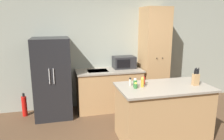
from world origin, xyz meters
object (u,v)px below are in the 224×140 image
pantry_cabinet (154,58)px  spice_bottle_short_red (144,81)px  microwave (124,62)px  fire_extinguisher (24,106)px  refrigerator (52,78)px  spice_bottle_tall_dark (142,82)px  spice_bottle_pale_salt (136,86)px  knife_block (196,79)px  spice_bottle_amber_oil (130,82)px  spice_bottle_green_herb (135,83)px

pantry_cabinet → spice_bottle_short_red: bearing=-120.5°
microwave → fire_extinguisher: bearing=-178.2°
refrigerator → microwave: (1.60, 0.18, 0.22)m
pantry_cabinet → spice_bottle_tall_dark: bearing=-120.4°
spice_bottle_tall_dark → spice_bottle_pale_salt: (-0.13, -0.04, -0.03)m
knife_block → spice_bottle_short_red: knife_block is taller
spice_bottle_tall_dark → fire_extinguisher: (-2.05, 1.47, -0.79)m
microwave → spice_bottle_amber_oil: (-0.33, -1.42, -0.05)m
knife_block → spice_bottle_pale_salt: knife_block is taller
spice_bottle_amber_oil → spice_bottle_pale_salt: size_ratio=1.42×
spice_bottle_green_herb → spice_bottle_pale_salt: bearing=-102.6°
knife_block → spice_bottle_short_red: (-0.82, 0.25, -0.05)m
spice_bottle_green_herb → microwave: bearing=79.7°
spice_bottle_green_herb → fire_extinguisher: 2.54m
spice_bottle_pale_salt → refrigerator: bearing=133.0°
microwave → spice_bottle_amber_oil: 1.46m
spice_bottle_tall_dark → microwave: bearing=84.1°
refrigerator → spice_bottle_pale_salt: 1.93m
spice_bottle_tall_dark → pantry_cabinet: bearing=59.6°
knife_block → spice_bottle_tall_dark: (-0.89, 0.12, -0.03)m
spice_bottle_tall_dark → spice_bottle_short_red: (0.07, 0.13, -0.01)m
fire_extinguisher → refrigerator: bearing=-10.4°
refrigerator → fire_extinguisher: (-0.61, 0.11, -0.60)m
spice_bottle_short_red → spice_bottle_amber_oil: same height
knife_block → spice_bottle_amber_oil: (-1.06, 0.24, -0.05)m
pantry_cabinet → spice_bottle_amber_oil: (-1.01, -1.31, -0.14)m
fire_extinguisher → spice_bottle_tall_dark: bearing=-35.7°
spice_bottle_short_red → spice_bottle_tall_dark: bearing=-119.3°
pantry_cabinet → spice_bottle_pale_salt: bearing=-123.4°
refrigerator → spice_bottle_amber_oil: size_ratio=12.50×
pantry_cabinet → fire_extinguisher: bearing=179.2°
pantry_cabinet → microwave: size_ratio=4.57×
spice_bottle_short_red → spice_bottle_pale_salt: 0.27m
knife_block → fire_extinguisher: (-2.95, 1.59, -0.82)m
pantry_cabinet → spice_bottle_green_herb: (-0.95, -1.40, -0.14)m
knife_block → spice_bottle_tall_dark: bearing=172.3°
spice_bottle_short_red → fire_extinguisher: size_ratio=0.26×
knife_block → pantry_cabinet: bearing=91.9°
spice_bottle_amber_oil → pantry_cabinet: bearing=52.4°
refrigerator → knife_block: 2.78m
spice_bottle_tall_dark → spice_bottle_amber_oil: bearing=143.6°
spice_bottle_green_herb → pantry_cabinet: bearing=55.7°
microwave → spice_bottle_amber_oil: bearing=-102.9°
pantry_cabinet → fire_extinguisher: 3.04m
spice_bottle_amber_oil → spice_bottle_green_herb: size_ratio=0.94×
spice_bottle_short_red → fire_extinguisher: (-2.13, 1.34, -0.78)m
refrigerator → knife_block: (2.34, -1.48, 0.22)m
spice_bottle_pale_salt → fire_extinguisher: (-1.92, 1.52, -0.76)m
knife_block → spice_bottle_short_red: bearing=162.8°
microwave → spice_bottle_short_red: size_ratio=3.76×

